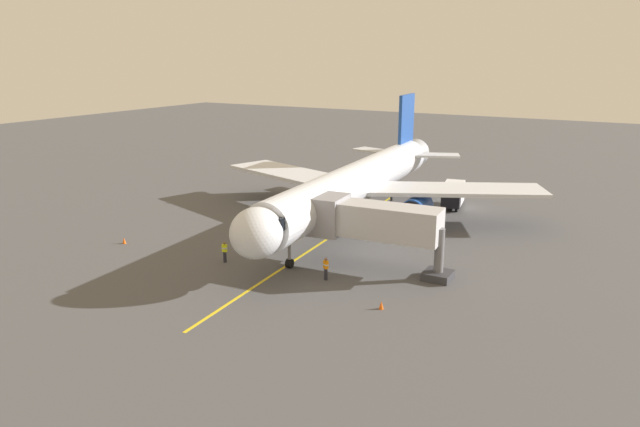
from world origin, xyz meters
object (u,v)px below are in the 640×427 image
ground_crew_loader (326,268)px  ground_crew_marshaller (225,252)px  ground_crew_wing_walker (323,195)px  airplane (357,183)px  jet_bridge (367,221)px  box_truck_near_nose (453,195)px  safety_cone_wing_port (381,305)px  safety_cone_nose_right (440,273)px  safety_cone_nose_left (124,241)px

ground_crew_loader → ground_crew_marshaller: bearing=3.9°
ground_crew_wing_walker → ground_crew_loader: bearing=119.6°
airplane → jet_bridge: airplane is taller
ground_crew_marshaller → box_truck_near_nose: 28.01m
jet_bridge → ground_crew_wing_walker: (12.87, -16.31, -2.88)m
ground_crew_loader → safety_cone_wing_port: 6.27m
safety_cone_nose_right → safety_cone_wing_port: size_ratio=1.00×
safety_cone_nose_left → safety_cone_wing_port: same height
box_truck_near_nose → safety_cone_nose_left: size_ratio=8.85×
safety_cone_nose_left → airplane: bearing=-133.3°
ground_crew_marshaller → safety_cone_nose_left: size_ratio=3.11×
safety_cone_wing_port → ground_crew_loader: bearing=-26.0°
airplane → ground_crew_marshaller: airplane is taller
safety_cone_nose_right → ground_crew_wing_walker: bearing=-39.7°
ground_crew_wing_walker → safety_cone_nose_right: 23.92m
ground_crew_marshaller → jet_bridge: bearing=-157.2°
jet_bridge → safety_cone_wing_port: jet_bridge is taller
airplane → ground_crew_loader: bearing=107.6°
ground_crew_marshaller → ground_crew_loader: same height
box_truck_near_nose → safety_cone_nose_right: box_truck_near_nose is taller
jet_bridge → box_truck_near_nose: bearing=-90.4°
box_truck_near_nose → safety_cone_wing_port: bearing=98.0°
jet_bridge → safety_cone_nose_right: jet_bridge is taller
ground_crew_wing_walker → safety_cone_nose_left: ground_crew_wing_walker is taller
jet_bridge → box_truck_near_nose: 21.77m
ground_crew_marshaller → safety_cone_nose_right: ground_crew_marshaller is taller
safety_cone_nose_right → airplane: bearing=-40.1°
jet_bridge → ground_crew_marshaller: bearing=22.8°
airplane → safety_cone_wing_port: 20.49m
ground_crew_loader → box_truck_near_nose: 25.43m
ground_crew_marshaller → ground_crew_wing_walker: bearing=-82.9°
airplane → safety_cone_nose_right: (-11.67, 9.83, -3.73)m
jet_bridge → ground_crew_wing_walker: size_ratio=6.72×
safety_cone_nose_left → safety_cone_wing_port: size_ratio=1.00×
ground_crew_loader → box_truck_near_nose: box_truck_near_nose is taller
jet_bridge → safety_cone_nose_right: 6.62m
ground_crew_marshaller → ground_crew_wing_walker: same height
safety_cone_nose_right → box_truck_near_nose: bearing=-75.4°
ground_crew_marshaller → box_truck_near_nose: box_truck_near_nose is taller
jet_bridge → ground_crew_wing_walker: bearing=-51.7°
airplane → ground_crew_marshaller: (4.18, 15.22, -3.12)m
ground_crew_wing_walker → safety_cone_nose_right: ground_crew_wing_walker is taller
ground_crew_marshaller → safety_cone_nose_right: (-15.84, -5.38, -0.61)m
safety_cone_nose_right → safety_cone_wing_port: bearing=79.3°
airplane → ground_crew_loader: 15.64m
airplane → ground_crew_marshaller: size_ratio=23.59×
ground_crew_marshaller → ground_crew_loader: size_ratio=1.00×
airplane → safety_cone_wing_port: size_ratio=73.36×
ground_crew_loader → airplane: bearing=-72.4°
safety_cone_nose_left → safety_cone_nose_right: same height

